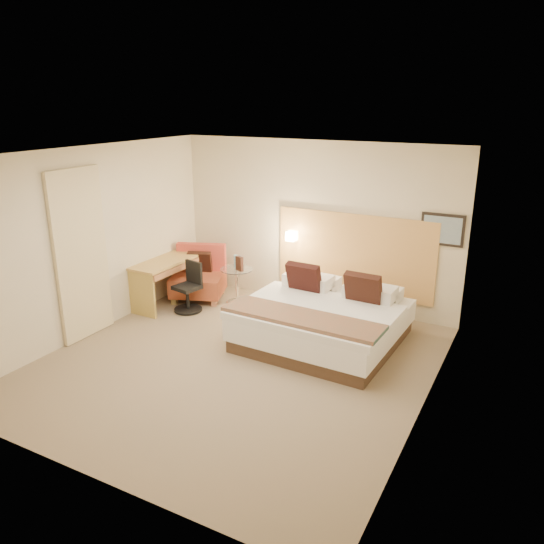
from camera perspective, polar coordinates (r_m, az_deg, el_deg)
The scene contains 20 objects.
floor at distance 7.08m, azimuth -3.88°, elevation -9.83°, with size 4.80×5.00×0.02m, color #816E56.
ceiling at distance 6.28m, azimuth -4.42°, elevation 12.65°, with size 4.80×5.00×0.02m, color white.
wall_back at distance 8.71m, azimuth 4.64°, elevation 5.11°, with size 4.80×0.02×2.70m, color beige.
wall_front at distance 4.76m, azimuth -20.38°, elevation -7.35°, with size 4.80×0.02×2.70m, color beige.
wall_left at distance 8.05m, azimuth -18.89°, elevation 3.10°, with size 0.02×5.00×2.70m, color beige.
wall_right at distance 5.72m, azimuth 16.88°, elevation -2.69°, with size 0.02×5.00×2.70m, color beige.
headboard_panel at distance 8.53m, azimuth 8.78°, elevation 1.90°, with size 2.60×0.04×1.30m, color tan.
art_frame at distance 8.09m, azimuth 17.86°, elevation 4.36°, with size 0.62×0.03×0.47m, color black.
art_canvas at distance 8.07m, azimuth 17.83°, elevation 4.33°, with size 0.54×0.01×0.39m, color #758DA1.
lamp_arm at distance 8.82m, azimuth 2.28°, elevation 3.98°, with size 0.02×0.02×0.12m, color white.
lamp_shade at distance 8.76m, azimuth 2.11°, elevation 3.90°, with size 0.15×0.15×0.15m, color #FCEAC4.
curtain at distance 7.89m, azimuth -19.84°, elevation 1.71°, with size 0.06×0.90×2.42m, color beige.
bottle_a at distance 8.88m, azimuth -3.92°, elevation 1.16°, with size 0.07×0.07×0.22m, color #9AD8EE.
bottle_b at distance 8.82m, azimuth -3.59°, elevation 1.05°, with size 0.07×0.07×0.22m, color #85AFCF.
menu_folder at distance 8.71m, azimuth -3.52°, elevation 0.90°, with size 0.14×0.05×0.24m, color #371D16.
bed at distance 7.56m, azimuth 5.58°, elevation -5.08°, with size 2.19×2.13×1.03m.
lounge_chair at distance 9.24m, azimuth -7.88°, elevation -0.60°, with size 1.07×1.01×0.91m.
side_table at distance 8.92m, azimuth -3.79°, elevation -1.31°, with size 0.70×0.70×0.61m.
desk at distance 8.93m, azimuth -11.35°, elevation 0.18°, with size 0.58×1.24×0.77m.
desk_chair at distance 8.71m, azimuth -8.90°, elevation -2.05°, with size 0.54×0.54×0.81m.
Camera 1 is at (3.33, -5.29, 3.31)m, focal length 35.00 mm.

